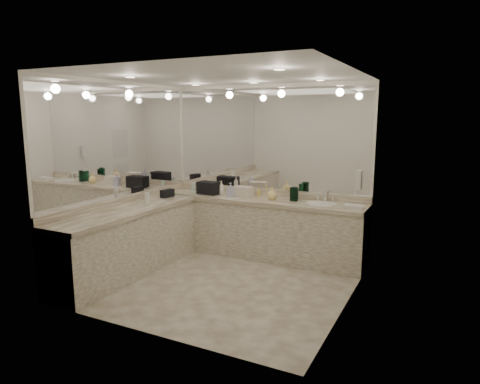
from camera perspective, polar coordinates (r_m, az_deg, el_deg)
The scene contains 34 objects.
floor at distance 5.68m, azimuth -2.43°, elevation -11.85°, with size 3.20×3.20×0.00m, color beige.
ceiling at distance 5.29m, azimuth -2.65°, elevation 15.25°, with size 3.20×3.20×0.00m, color white.
wall_back at distance 6.67m, azimuth 3.74°, elevation 2.99°, with size 3.20×0.02×2.60m, color silver.
wall_left at distance 6.26m, azimuth -15.44°, elevation 2.18°, with size 0.02×3.00×2.60m, color silver.
wall_right at distance 4.78m, azimuth 14.49°, elevation -0.15°, with size 0.02×3.00×2.60m, color silver.
vanity_back_base at distance 6.57m, azimuth 2.63°, elevation -4.94°, with size 3.20×0.60×0.84m, color silver.
vanity_back_top at distance 6.46m, azimuth 2.63°, elevation -1.10°, with size 3.20×0.64×0.06m, color beige.
vanity_left_base at distance 6.03m, azimuth -14.82°, elevation -6.65°, with size 0.60×2.40×0.84m, color silver.
vanity_left_top at distance 5.91m, azimuth -14.95°, elevation -2.48°, with size 0.64×2.42×0.06m, color beige.
backsplash_back at distance 6.71m, azimuth 3.64°, elevation 0.00°, with size 3.20×0.04×0.10m, color beige.
backsplash_left at distance 6.31m, azimuth -15.16°, elevation -0.98°, with size 0.04×3.00×0.10m, color beige.
mirror_back at distance 6.62m, azimuth 3.75°, elevation 7.06°, with size 3.12×0.01×1.55m, color white.
mirror_left at distance 6.21m, azimuth -15.57°, elevation 6.52°, with size 0.01×2.92×1.55m, color white.
sink at distance 6.15m, azimuth 10.79°, elevation -1.60°, with size 0.44×0.44×0.03m, color white.
faucet at distance 6.33m, azimuth 11.33°, elevation -0.59°, with size 0.24×0.16×0.14m, color silver.
wall_phone at distance 5.46m, azimuth 15.61°, elevation 1.58°, with size 0.06×0.10×0.24m, color white.
door at distance 4.35m, azimuth 12.77°, elevation -4.42°, with size 0.02×0.82×2.10m, color white.
black_toiletry_bag at distance 6.80m, azimuth -4.19°, elevation 0.53°, with size 0.34×0.21×0.19m, color black.
black_bag_spill at distance 6.62m, azimuth -9.67°, elevation -0.17°, with size 0.10×0.22×0.12m, color black.
cream_cosmetic_case at distance 6.57m, azimuth 0.47°, elevation 0.07°, with size 0.28×0.17×0.16m, color beige.
hand_towel at distance 5.97m, azimuth 14.94°, elevation -1.87°, with size 0.25×0.17×0.04m, color white.
lotion_left at distance 6.24m, azimuth -12.30°, elevation -0.75°, with size 0.06×0.06×0.15m, color white.
soap_bottle_a at distance 6.77m, azimuth -2.50°, elevation 0.60°, with size 0.08×0.08×0.21m, color white.
soap_bottle_b at distance 6.55m, azimuth -1.25°, elevation 0.31°, with size 0.10×0.10×0.22m, color #B6B7D7.
soap_bottle_c at distance 6.35m, azimuth 4.30°, elevation -0.17°, with size 0.15×0.15×0.19m, color #FFDE85.
green_bottle_0 at distance 6.38m, azimuth 7.24°, elevation -0.15°, with size 0.07×0.07×0.19m, color #155233.
green_bottle_1 at distance 6.27m, azimuth 6.98°, elevation -0.28°, with size 0.07×0.07×0.20m, color #155233.
green_bottle_2 at distance 6.27m, azimuth 7.37°, elevation -0.27°, with size 0.07×0.07×0.21m, color #155233.
green_bottle_3 at distance 6.32m, azimuth 7.49°, elevation -0.31°, with size 0.07×0.07×0.18m, color #155233.
amenity_bottle_0 at distance 6.77m, azimuth -3.23°, elevation 0.11°, with size 0.06×0.06×0.10m, color white.
amenity_bottle_1 at distance 6.66m, azimuth -0.12°, elevation -0.10°, with size 0.06×0.06×0.09m, color silver.
amenity_bottle_2 at distance 6.70m, azimuth 0.13°, elevation -0.16°, with size 0.04×0.04×0.06m, color #E57F66.
amenity_bottle_3 at distance 7.17m, azimuth -6.26°, elevation 0.72°, with size 0.06×0.06×0.13m, color silver.
amenity_bottle_4 at distance 6.60m, azimuth 2.51°, elevation -0.09°, with size 0.04×0.04×0.11m, color #F2D84C.
Camera 1 is at (2.57, -4.61, 2.12)m, focal length 32.00 mm.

